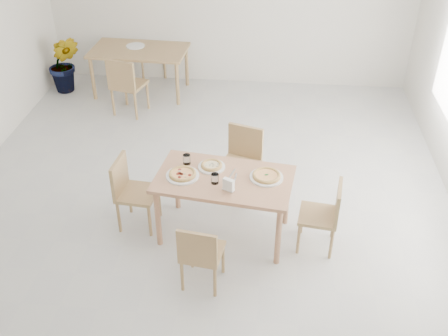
# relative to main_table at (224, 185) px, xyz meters

# --- Properties ---
(main_table) EXTENTS (1.51, 0.98, 0.75)m
(main_table) POSITION_rel_main_table_xyz_m (0.00, 0.00, 0.00)
(main_table) COLOR tan
(main_table) RESTS_ON ground
(chair_south) EXTENTS (0.43, 0.43, 0.77)m
(chair_south) POSITION_rel_main_table_xyz_m (-0.14, -0.82, -0.21)
(chair_south) COLOR #A48852
(chair_south) RESTS_ON ground
(chair_north) EXTENTS (0.54, 0.54, 0.87)m
(chair_north) POSITION_rel_main_table_xyz_m (0.13, 0.79, -0.16)
(chair_north) COLOR #A48852
(chair_north) RESTS_ON ground
(chair_west) EXTENTS (0.45, 0.45, 0.84)m
(chair_west) POSITION_rel_main_table_xyz_m (-1.04, 0.08, -0.18)
(chair_west) COLOR #A48852
(chair_west) RESTS_ON ground
(chair_east) EXTENTS (0.45, 0.45, 0.80)m
(chair_east) POSITION_rel_main_table_xyz_m (1.07, -0.11, -0.20)
(chair_east) COLOR #A48852
(chair_east) RESTS_ON ground
(plate_margherita) EXTENTS (0.35, 0.35, 0.02)m
(plate_margherita) POSITION_rel_main_table_xyz_m (0.44, 0.04, 0.10)
(plate_margherita) COLOR white
(plate_margherita) RESTS_ON main_table
(plate_mushroom) EXTENTS (0.29, 0.29, 0.02)m
(plate_mushroom) POSITION_rel_main_table_xyz_m (-0.15, 0.18, 0.10)
(plate_mushroom) COLOR white
(plate_mushroom) RESTS_ON main_table
(plate_pepperoni) EXTENTS (0.35, 0.35, 0.02)m
(plate_pepperoni) POSITION_rel_main_table_xyz_m (-0.43, -0.02, 0.10)
(plate_pepperoni) COLOR white
(plate_pepperoni) RESTS_ON main_table
(pizza_margherita) EXTENTS (0.31, 0.31, 0.03)m
(pizza_margherita) POSITION_rel_main_table_xyz_m (0.44, 0.04, 0.12)
(pizza_margherita) COLOR #EEC770
(pizza_margherita) RESTS_ON plate_margherita
(pizza_mushroom) EXTENTS (0.24, 0.24, 0.03)m
(pizza_mushroom) POSITION_rel_main_table_xyz_m (-0.15, 0.18, 0.12)
(pizza_mushroom) COLOR #EEC770
(pizza_mushroom) RESTS_ON plate_mushroom
(pizza_pepperoni) EXTENTS (0.34, 0.34, 0.03)m
(pizza_pepperoni) POSITION_rel_main_table_xyz_m (-0.43, -0.02, 0.12)
(pizza_pepperoni) COLOR #EEC770
(pizza_pepperoni) RESTS_ON plate_pepperoni
(tumbler_a) EXTENTS (0.08, 0.08, 0.11)m
(tumbler_a) POSITION_rel_main_table_xyz_m (-0.43, 0.23, 0.14)
(tumbler_a) COLOR white
(tumbler_a) RESTS_ON main_table
(tumbler_b) EXTENTS (0.08, 0.08, 0.11)m
(tumbler_b) POSITION_rel_main_table_xyz_m (-0.08, -0.10, 0.14)
(tumbler_b) COLOR white
(tumbler_b) RESTS_ON main_table
(napkin_holder) EXTENTS (0.14, 0.11, 0.14)m
(napkin_holder) POSITION_rel_main_table_xyz_m (0.07, -0.22, 0.16)
(napkin_holder) COLOR silver
(napkin_holder) RESTS_ON main_table
(fork_a) EXTENTS (0.06, 0.18, 0.01)m
(fork_a) POSITION_rel_main_table_xyz_m (0.08, 0.09, 0.09)
(fork_a) COLOR silver
(fork_a) RESTS_ON main_table
(fork_b) EXTENTS (0.03, 0.17, 0.01)m
(fork_b) POSITION_rel_main_table_xyz_m (0.12, 0.01, 0.09)
(fork_b) COLOR silver
(fork_b) RESTS_ON main_table
(second_table) EXTENTS (1.57, 0.94, 0.75)m
(second_table) POSITION_rel_main_table_xyz_m (-1.73, 3.45, 0.01)
(second_table) COLOR #A48852
(second_table) RESTS_ON ground
(chair_back_s) EXTENTS (0.56, 0.56, 0.92)m
(chair_back_s) POSITION_rel_main_table_xyz_m (-1.75, 2.63, -0.13)
(chair_back_s) COLOR #A48852
(chair_back_s) RESTS_ON ground
(chair_back_n) EXTENTS (0.54, 0.54, 0.91)m
(chair_back_n) POSITION_rel_main_table_xyz_m (-1.70, 4.25, -0.14)
(chair_back_n) COLOR #A48852
(chair_back_n) RESTS_ON ground
(plate_empty) EXTENTS (0.30, 0.30, 0.02)m
(plate_empty) POSITION_rel_main_table_xyz_m (-1.81, 3.56, 0.10)
(plate_empty) COLOR white
(plate_empty) RESTS_ON second_table
(potted_plant) EXTENTS (0.59, 0.50, 0.96)m
(potted_plant) POSITION_rel_main_table_xyz_m (-2.98, 3.36, -0.18)
(potted_plant) COLOR #216F27
(potted_plant) RESTS_ON ground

